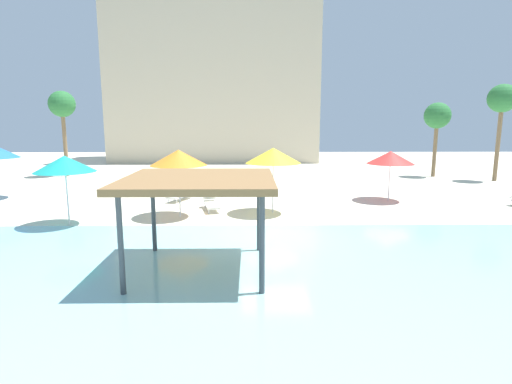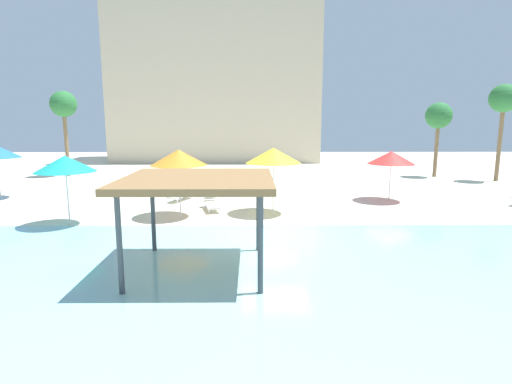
{
  "view_description": "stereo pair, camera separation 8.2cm",
  "coord_description": "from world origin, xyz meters",
  "px_view_note": "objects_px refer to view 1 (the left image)",
  "views": [
    {
      "loc": [
        -0.94,
        -14.4,
        4.17
      ],
      "look_at": [
        -0.7,
        2.0,
        1.3
      ],
      "focal_mm": 28.84,
      "sensor_mm": 36.0,
      "label": 1
    },
    {
      "loc": [
        -0.86,
        -14.4,
        4.17
      ],
      "look_at": [
        -0.7,
        2.0,
        1.3
      ],
      "focal_mm": 28.84,
      "sensor_mm": 36.0,
      "label": 2
    }
  ],
  "objects_px": {
    "beach_umbrella_red_0": "(391,158)",
    "lounge_chair_0": "(182,194)",
    "shade_pavilion": "(199,183)",
    "beach_umbrella_orange_4": "(178,158)",
    "palm_tree_2": "(502,101)",
    "beach_umbrella_teal_3": "(65,164)",
    "beach_umbrella_yellow_5": "(273,156)",
    "palm_tree_1": "(437,117)",
    "lounge_chair_3": "(211,203)",
    "palm_tree_0": "(62,106)"
  },
  "relations": [
    {
      "from": "shade_pavilion",
      "to": "beach_umbrella_orange_4",
      "type": "xyz_separation_m",
      "value": [
        -1.68,
        6.58,
        0.11
      ]
    },
    {
      "from": "shade_pavilion",
      "to": "beach_umbrella_red_0",
      "type": "relative_size",
      "value": 1.56
    },
    {
      "from": "beach_umbrella_red_0",
      "to": "beach_umbrella_teal_3",
      "type": "relative_size",
      "value": 0.93
    },
    {
      "from": "beach_umbrella_red_0",
      "to": "lounge_chair_0",
      "type": "height_order",
      "value": "beach_umbrella_red_0"
    },
    {
      "from": "palm_tree_0",
      "to": "lounge_chair_0",
      "type": "bearing_deg",
      "value": -43.19
    },
    {
      "from": "lounge_chair_0",
      "to": "palm_tree_2",
      "type": "xyz_separation_m",
      "value": [
        20.66,
        6.7,
        5.13
      ]
    },
    {
      "from": "beach_umbrella_yellow_5",
      "to": "lounge_chair_3",
      "type": "xyz_separation_m",
      "value": [
        -2.87,
        0.74,
        -2.29
      ]
    },
    {
      "from": "beach_umbrella_teal_3",
      "to": "lounge_chair_0",
      "type": "xyz_separation_m",
      "value": [
        3.67,
        5.21,
        -2.15
      ]
    },
    {
      "from": "beach_umbrella_teal_3",
      "to": "palm_tree_2",
      "type": "height_order",
      "value": "palm_tree_2"
    },
    {
      "from": "lounge_chair_3",
      "to": "beach_umbrella_orange_4",
      "type": "bearing_deg",
      "value": -54.16
    },
    {
      "from": "beach_umbrella_teal_3",
      "to": "palm_tree_1",
      "type": "relative_size",
      "value": 0.51
    },
    {
      "from": "beach_umbrella_red_0",
      "to": "beach_umbrella_orange_4",
      "type": "distance_m",
      "value": 10.94
    },
    {
      "from": "beach_umbrella_orange_4",
      "to": "lounge_chair_3",
      "type": "relative_size",
      "value": 1.48
    },
    {
      "from": "beach_umbrella_orange_4",
      "to": "lounge_chair_0",
      "type": "height_order",
      "value": "beach_umbrella_orange_4"
    },
    {
      "from": "palm_tree_0",
      "to": "palm_tree_2",
      "type": "relative_size",
      "value": 0.96
    },
    {
      "from": "beach_umbrella_red_0",
      "to": "beach_umbrella_orange_4",
      "type": "relative_size",
      "value": 0.89
    },
    {
      "from": "beach_umbrella_yellow_5",
      "to": "lounge_chair_0",
      "type": "bearing_deg",
      "value": 146.23
    },
    {
      "from": "beach_umbrella_red_0",
      "to": "palm_tree_1",
      "type": "bearing_deg",
      "value": 55.02
    },
    {
      "from": "palm_tree_0",
      "to": "beach_umbrella_orange_4",
      "type": "bearing_deg",
      "value": -51.16
    },
    {
      "from": "beach_umbrella_yellow_5",
      "to": "palm_tree_1",
      "type": "relative_size",
      "value": 0.54
    },
    {
      "from": "beach_umbrella_orange_4",
      "to": "beach_umbrella_teal_3",
      "type": "bearing_deg",
      "value": -160.99
    },
    {
      "from": "beach_umbrella_teal_3",
      "to": "beach_umbrella_red_0",
      "type": "bearing_deg",
      "value": 18.82
    },
    {
      "from": "shade_pavilion",
      "to": "beach_umbrella_red_0",
      "type": "height_order",
      "value": "shade_pavilion"
    },
    {
      "from": "beach_umbrella_yellow_5",
      "to": "palm_tree_0",
      "type": "xyz_separation_m",
      "value": [
        -14.82,
        12.65,
        2.57
      ]
    },
    {
      "from": "beach_umbrella_yellow_5",
      "to": "palm_tree_2",
      "type": "bearing_deg",
      "value": 31.49
    },
    {
      "from": "beach_umbrella_teal_3",
      "to": "lounge_chair_0",
      "type": "bearing_deg",
      "value": 54.89
    },
    {
      "from": "beach_umbrella_teal_3",
      "to": "palm_tree_2",
      "type": "distance_m",
      "value": 27.25
    },
    {
      "from": "lounge_chair_3",
      "to": "palm_tree_2",
      "type": "bearing_deg",
      "value": 103.14
    },
    {
      "from": "shade_pavilion",
      "to": "lounge_chair_3",
      "type": "xyz_separation_m",
      "value": [
        -0.44,
        7.97,
        -2.15
      ]
    },
    {
      "from": "palm_tree_2",
      "to": "shade_pavilion",
      "type": "bearing_deg",
      "value": -137.25
    },
    {
      "from": "beach_umbrella_teal_3",
      "to": "palm_tree_1",
      "type": "bearing_deg",
      "value": 34.01
    },
    {
      "from": "beach_umbrella_teal_3",
      "to": "palm_tree_1",
      "type": "xyz_separation_m",
      "value": [
        21.02,
        14.18,
        1.91
      ]
    },
    {
      "from": "lounge_chair_0",
      "to": "palm_tree_1",
      "type": "distance_m",
      "value": 19.95
    },
    {
      "from": "palm_tree_2",
      "to": "palm_tree_0",
      "type": "bearing_deg",
      "value": 174.73
    },
    {
      "from": "lounge_chair_3",
      "to": "palm_tree_2",
      "type": "xyz_separation_m",
      "value": [
        18.87,
        9.07,
        5.13
      ]
    },
    {
      "from": "beach_umbrella_red_0",
      "to": "beach_umbrella_teal_3",
      "type": "xyz_separation_m",
      "value": [
        -14.57,
        -4.97,
        0.22
      ]
    },
    {
      "from": "beach_umbrella_orange_4",
      "to": "palm_tree_2",
      "type": "xyz_separation_m",
      "value": [
        20.11,
        10.46,
        2.87
      ]
    },
    {
      "from": "palm_tree_1",
      "to": "palm_tree_0",
      "type": "bearing_deg",
      "value": 178.8
    },
    {
      "from": "beach_umbrella_yellow_5",
      "to": "palm_tree_1",
      "type": "distance_m",
      "value": 17.62
    },
    {
      "from": "beach_umbrella_red_0",
      "to": "lounge_chair_3",
      "type": "xyz_separation_m",
      "value": [
        -9.12,
        -2.12,
        -1.93
      ]
    },
    {
      "from": "lounge_chair_0",
      "to": "beach_umbrella_orange_4",
      "type": "bearing_deg",
      "value": 29.94
    },
    {
      "from": "palm_tree_0",
      "to": "beach_umbrella_yellow_5",
      "type": "bearing_deg",
      "value": -40.49
    },
    {
      "from": "shade_pavilion",
      "to": "palm_tree_0",
      "type": "height_order",
      "value": "palm_tree_0"
    },
    {
      "from": "beach_umbrella_teal_3",
      "to": "lounge_chair_3",
      "type": "relative_size",
      "value": 1.42
    },
    {
      "from": "palm_tree_1",
      "to": "beach_umbrella_red_0",
      "type": "bearing_deg",
      "value": -124.98
    },
    {
      "from": "lounge_chair_0",
      "to": "palm_tree_0",
      "type": "relative_size",
      "value": 0.32
    },
    {
      "from": "lounge_chair_0",
      "to": "palm_tree_1",
      "type": "height_order",
      "value": "palm_tree_1"
    },
    {
      "from": "beach_umbrella_red_0",
      "to": "palm_tree_0",
      "type": "relative_size",
      "value": 0.41
    },
    {
      "from": "lounge_chair_3",
      "to": "palm_tree_1",
      "type": "height_order",
      "value": "palm_tree_1"
    },
    {
      "from": "shade_pavilion",
      "to": "beach_umbrella_red_0",
      "type": "distance_m",
      "value": 13.31
    }
  ]
}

